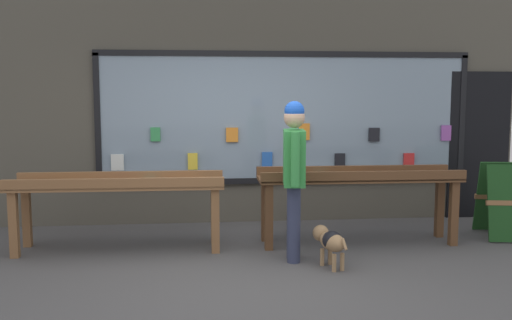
% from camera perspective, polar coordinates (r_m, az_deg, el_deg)
% --- Properties ---
extents(ground_plane, '(40.00, 40.00, 0.00)m').
position_cam_1_polar(ground_plane, '(5.83, -0.70, -11.22)').
color(ground_plane, '#474444').
extents(shopfront_facade, '(8.07, 0.29, 3.47)m').
position_cam_1_polar(shopfront_facade, '(7.94, -1.69, 6.09)').
color(shopfront_facade, '#4C473D').
rests_on(shopfront_facade, ground_plane).
extents(display_table_left, '(2.40, 0.65, 0.87)m').
position_cam_1_polar(display_table_left, '(6.69, -13.66, -2.94)').
color(display_table_left, brown).
rests_on(display_table_left, ground_plane).
extents(display_table_right, '(2.40, 0.60, 0.91)m').
position_cam_1_polar(display_table_right, '(6.90, 10.26, -2.36)').
color(display_table_right, brown).
rests_on(display_table_right, ground_plane).
extents(person_browsing, '(0.28, 0.67, 1.71)m').
position_cam_1_polar(person_browsing, '(6.06, 3.82, -0.78)').
color(person_browsing, '#2D334C').
rests_on(person_browsing, ground_plane).
extents(small_dog, '(0.31, 0.57, 0.40)m').
position_cam_1_polar(small_dog, '(5.99, 7.44, -8.01)').
color(small_dog, '#99724C').
rests_on(small_dog, ground_plane).
extents(sandwich_board_sign, '(0.70, 0.78, 0.92)m').
position_cam_1_polar(sandwich_board_sign, '(7.79, 23.69, -3.66)').
color(sandwich_board_sign, '#193F19').
rests_on(sandwich_board_sign, ground_plane).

